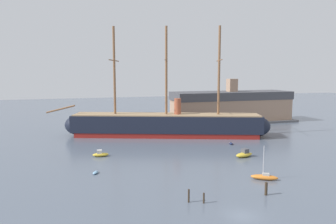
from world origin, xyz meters
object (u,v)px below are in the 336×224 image
object	(u,v)px
sailboat_foreground_right	(264,177)
dinghy_mid_left	(95,172)
mooring_piling_left_pair	(189,196)
dockside_warehouse_right	(231,107)
mooring_piling_nearest	(266,189)
dinghy_alongside_stern	(231,143)
mooring_piling_right_pair	(204,198)
sailboat_distant_centre	(149,129)
tall_ship	(166,124)
motorboat_mid_right	(244,154)
motorboat_alongside_bow	(100,154)

from	to	relation	value
sailboat_foreground_right	dinghy_mid_left	size ratio (longest dim) A/B	3.03
mooring_piling_left_pair	dockside_warehouse_right	world-z (taller)	dockside_warehouse_right
mooring_piling_nearest	dockside_warehouse_right	bearing A→B (deg)	66.70
dinghy_alongside_stern	mooring_piling_right_pair	distance (m)	39.37
sailboat_distant_centre	mooring_piling_left_pair	distance (m)	56.98
tall_ship	dinghy_alongside_stern	xyz separation A→B (m)	(13.08, -15.18, -3.19)
tall_ship	dinghy_alongside_stern	distance (m)	20.29
motorboat_mid_right	dockside_warehouse_right	distance (m)	50.40
dinghy_alongside_stern	mooring_piling_left_pair	distance (m)	39.73
mooring_piling_nearest	mooring_piling_left_pair	bearing A→B (deg)	176.34
tall_ship	sailboat_foreground_right	size ratio (longest dim) A/B	10.42
mooring_piling_right_pair	dockside_warehouse_right	world-z (taller)	dockside_warehouse_right
sailboat_foreground_right	sailboat_distant_centre	distance (m)	51.74
sailboat_foreground_right	dinghy_mid_left	distance (m)	30.56
sailboat_foreground_right	tall_ship	bearing A→B (deg)	97.83
dinghy_alongside_stern	mooring_piling_nearest	xyz separation A→B (m)	(-11.14, -32.84, 0.76)
sailboat_distant_centre	dinghy_alongside_stern	bearing A→B (deg)	-56.81
mooring_piling_left_pair	sailboat_foreground_right	bearing A→B (deg)	18.75
mooring_piling_left_pair	tall_ship	bearing A→B (deg)	77.60
sailboat_foreground_right	dockside_warehouse_right	size ratio (longest dim) A/B	0.13
motorboat_mid_right	mooring_piling_right_pair	world-z (taller)	motorboat_mid_right
dinghy_alongside_stern	sailboat_distant_centre	size ratio (longest dim) A/B	0.38
mooring_piling_right_pair	sailboat_foreground_right	bearing A→B (deg)	24.33
tall_ship	dinghy_mid_left	size ratio (longest dim) A/B	31.63
motorboat_alongside_bow	motorboat_mid_right	bearing A→B (deg)	-17.31
sailboat_foreground_right	mooring_piling_left_pair	bearing A→B (deg)	-161.25
mooring_piling_left_pair	dockside_warehouse_right	size ratio (longest dim) A/B	0.04
motorboat_mid_right	mooring_piling_nearest	size ratio (longest dim) A/B	2.32
sailboat_distant_centre	mooring_piling_nearest	distance (m)	57.48
mooring_piling_nearest	dockside_warehouse_right	world-z (taller)	dockside_warehouse_right
tall_ship	dinghy_alongside_stern	size ratio (longest dim) A/B	28.19
dinghy_mid_left	mooring_piling_right_pair	distance (m)	23.03
dinghy_alongside_stern	mooring_piling_left_pair	xyz separation A→B (m)	(-23.46, -32.05, 0.74)
tall_ship	sailboat_distant_centre	distance (m)	10.13
mooring_piling_right_pair	motorboat_mid_right	bearing A→B (deg)	48.54
motorboat_mid_right	mooring_piling_right_pair	xyz separation A→B (m)	(-18.47, -20.90, 0.12)
dinghy_mid_left	mooring_piling_left_pair	distance (m)	21.13
motorboat_mid_right	mooring_piling_nearest	distance (m)	22.29
motorboat_alongside_bow	dinghy_alongside_stern	size ratio (longest dim) A/B	1.62
dinghy_alongside_stern	tall_ship	bearing A→B (deg)	130.75
motorboat_mid_right	dinghy_alongside_stern	size ratio (longest dim) A/B	2.08
tall_ship	motorboat_mid_right	size ratio (longest dim) A/B	13.54
tall_ship	mooring_piling_nearest	world-z (taller)	tall_ship
dinghy_mid_left	sailboat_distant_centre	bearing A→B (deg)	63.49
motorboat_alongside_bow	dinghy_alongside_stern	world-z (taller)	motorboat_alongside_bow
mooring_piling_nearest	mooring_piling_right_pair	size ratio (longest dim) A/B	1.32
motorboat_mid_right	sailboat_distant_centre	xyz separation A→B (m)	(-12.95, 36.51, -0.14)
dinghy_mid_left	mooring_piling_right_pair	bearing A→B (deg)	-52.57
dinghy_mid_left	mooring_piling_right_pair	world-z (taller)	mooring_piling_right_pair
motorboat_mid_right	mooring_piling_left_pair	bearing A→B (deg)	-135.65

